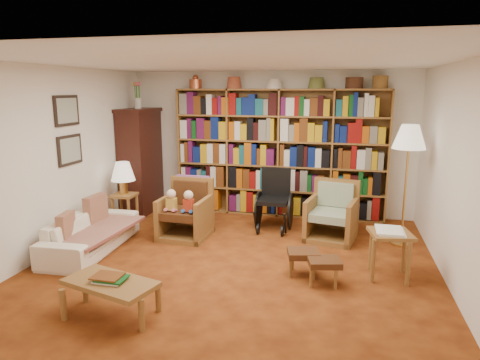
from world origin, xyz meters
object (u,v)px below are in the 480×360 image
(wheelchair, at_px, (274,201))
(floor_lamp, at_px, (409,142))
(side_table_lamp, at_px, (125,203))
(coffee_table, at_px, (111,285))
(armchair_sage, at_px, (331,216))
(footstool_b, at_px, (324,264))
(side_table_papers, at_px, (390,240))
(footstool_a, at_px, (303,255))
(armchair_leather, at_px, (187,212))
(sofa, at_px, (91,233))

(wheelchair, xyz_separation_m, floor_lamp, (1.90, -0.34, 1.05))
(side_table_lamp, bearing_deg, coffee_table, -64.26)
(armchair_sage, bearing_deg, side_table_lamp, -176.86)
(side_table_lamp, distance_m, coffee_table, 2.96)
(footstool_b, height_order, coffee_table, coffee_table)
(side_table_papers, relative_size, footstool_a, 1.39)
(side_table_lamp, height_order, floor_lamp, floor_lamp)
(footstool_a, height_order, coffee_table, coffee_table)
(armchair_sage, bearing_deg, wheelchair, 164.31)
(floor_lamp, relative_size, footstool_a, 4.04)
(footstool_a, bearing_deg, floor_lamp, 47.07)
(side_table_papers, height_order, footstool_a, side_table_papers)
(armchair_leather, bearing_deg, sofa, -139.95)
(sofa, height_order, armchair_sage, armchair_sage)
(side_table_lamp, height_order, coffee_table, side_table_lamp)
(sofa, relative_size, floor_lamp, 0.99)
(floor_lamp, height_order, side_table_papers, floor_lamp)
(footstool_b, distance_m, coffee_table, 2.32)
(footstool_a, relative_size, footstool_b, 1.01)
(floor_lamp, distance_m, footstool_a, 2.24)
(side_table_lamp, relative_size, wheelchair, 0.54)
(footstool_a, height_order, footstool_b, footstool_a)
(coffee_table, bearing_deg, side_table_lamp, 115.74)
(side_table_lamp, distance_m, footstool_b, 3.59)
(armchair_sage, relative_size, side_table_papers, 1.45)
(footstool_b, bearing_deg, footstool_a, 142.39)
(sofa, relative_size, armchair_leather, 1.94)
(wheelchair, bearing_deg, sofa, -145.64)
(armchair_sage, height_order, wheelchair, wheelchair)
(coffee_table, bearing_deg, side_table_papers, 29.85)
(armchair_leather, relative_size, footstool_b, 2.08)
(sofa, relative_size, footstool_a, 4.00)
(side_table_papers, distance_m, footstool_b, 0.85)
(wheelchair, distance_m, coffee_table, 3.30)
(armchair_leather, bearing_deg, floor_lamp, 6.16)
(footstool_b, bearing_deg, side_table_lamp, 155.82)
(sofa, height_order, footstool_b, sofa)
(floor_lamp, distance_m, coffee_table, 4.25)
(side_table_lamp, relative_size, footstool_b, 1.24)
(sofa, distance_m, floor_lamp, 4.55)
(side_table_papers, xyz_separation_m, footstool_a, (-0.99, -0.18, -0.21))
(sofa, relative_size, footstool_b, 4.03)
(armchair_sage, height_order, footstool_b, armchair_sage)
(side_table_lamp, xyz_separation_m, floor_lamp, (4.30, 0.10, 1.11))
(wheelchair, distance_m, side_table_papers, 2.22)
(side_table_lamp, distance_m, armchair_sage, 3.31)
(sofa, bearing_deg, armchair_sage, -71.04)
(coffee_table, bearing_deg, footstool_b, 30.87)
(wheelchair, bearing_deg, armchair_sage, -15.69)
(sofa, bearing_deg, footstool_b, -99.42)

